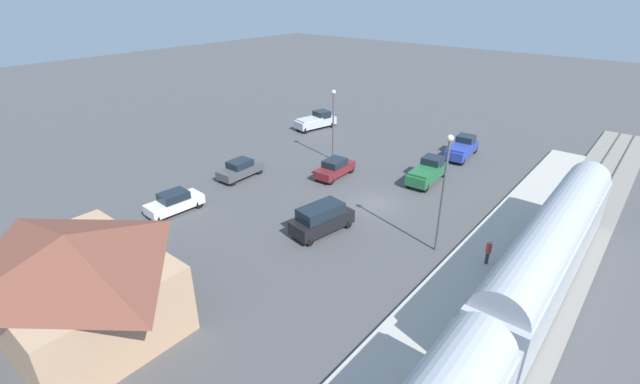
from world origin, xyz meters
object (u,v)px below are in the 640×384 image
(pedestrian_on_platform, at_px, (488,251))
(station_building, at_px, (76,281))
(suv_black, at_px, (322,218))
(sedan_white, at_px, (174,202))
(sedan_maroon, at_px, (335,168))
(pickup_blue, at_px, (462,148))
(light_pole_lot_center, at_px, (333,116))
(sedan_charcoal, at_px, (240,169))
(light_pole_near_platform, at_px, (444,182))
(pickup_green, at_px, (428,171))
(pickup_silver, at_px, (316,121))

(pedestrian_on_platform, bearing_deg, station_building, 52.32)
(station_building, xyz_separation_m, suv_black, (-3.55, -15.62, -1.81))
(sedan_white, bearing_deg, sedan_maroon, -111.87)
(pickup_blue, relative_size, light_pole_lot_center, 0.76)
(sedan_maroon, bearing_deg, sedan_white, 68.13)
(sedan_charcoal, height_order, suv_black, suv_black)
(sedan_maroon, bearing_deg, pedestrian_on_platform, 161.91)
(light_pole_near_platform, distance_m, light_pole_lot_center, 18.52)
(pickup_green, xyz_separation_m, light_pole_lot_center, (10.27, 1.20, 3.62))
(pedestrian_on_platform, distance_m, sedan_maroon, 17.57)
(pickup_silver, bearing_deg, pickup_blue, -173.55)
(pedestrian_on_platform, bearing_deg, sedan_maroon, -18.09)
(station_building, distance_m, suv_black, 16.12)
(sedan_white, bearing_deg, light_pole_near_platform, -156.34)
(sedan_maroon, height_order, light_pole_near_platform, light_pole_near_platform)
(light_pole_near_platform, bearing_deg, sedan_maroon, -23.10)
(sedan_charcoal, height_order, light_pole_lot_center, light_pole_lot_center)
(pickup_green, bearing_deg, light_pole_near_platform, 119.71)
(station_building, xyz_separation_m, light_pole_lot_center, (4.93, -27.86, 1.69))
(pedestrian_on_platform, bearing_deg, sedan_white, 20.75)
(station_building, height_order, light_pole_near_platform, light_pole_near_platform)
(pedestrian_on_platform, distance_m, pickup_blue, 20.50)
(suv_black, relative_size, pickup_blue, 0.93)
(sedan_white, relative_size, light_pole_near_platform, 0.55)
(sedan_charcoal, relative_size, light_pole_lot_center, 0.62)
(pedestrian_on_platform, relative_size, pickup_silver, 0.30)
(pedestrian_on_platform, height_order, sedan_white, pedestrian_on_platform)
(sedan_maroon, height_order, sedan_charcoal, same)
(light_pole_near_platform, bearing_deg, sedan_white, 23.66)
(sedan_maroon, relative_size, suv_black, 0.89)
(sedan_white, distance_m, pickup_blue, 29.56)
(sedan_white, relative_size, pickup_blue, 0.83)
(pickup_silver, bearing_deg, sedan_white, 102.98)
(suv_black, height_order, light_pole_near_platform, light_pole_near_platform)
(pedestrian_on_platform, height_order, suv_black, suv_black)
(sedan_white, xyz_separation_m, light_pole_near_platform, (-18.81, -8.24, 4.34))
(pickup_blue, distance_m, light_pole_lot_center, 14.25)
(station_building, bearing_deg, pickup_blue, -97.98)
(sedan_charcoal, xyz_separation_m, light_pole_near_platform, (-20.02, -0.24, 4.34))
(sedan_charcoal, bearing_deg, sedan_maroon, -139.04)
(pedestrian_on_platform, xyz_separation_m, pickup_green, (9.31, -10.08, -0.25))
(suv_black, relative_size, pickup_green, 0.94)
(sedan_charcoal, bearing_deg, station_building, 115.45)
(station_building, relative_size, sedan_maroon, 2.29)
(suv_black, bearing_deg, sedan_maroon, -57.61)
(sedan_charcoal, height_order, sedan_white, same)
(sedan_white, height_order, light_pole_near_platform, light_pole_near_platform)
(sedan_white, bearing_deg, pickup_blue, -115.72)
(pickup_silver, height_order, suv_black, suv_black)
(pickup_silver, xyz_separation_m, suv_black, (-16.82, 19.46, 0.12))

